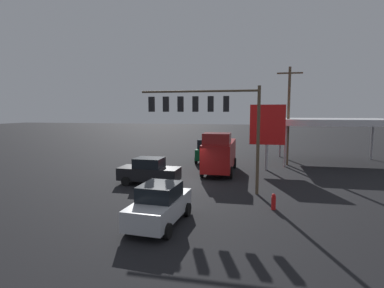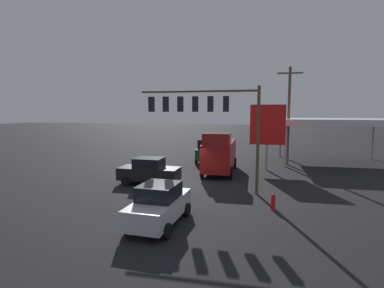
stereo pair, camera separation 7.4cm
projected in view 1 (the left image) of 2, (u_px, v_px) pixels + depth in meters
ground_plane at (186, 184)px, 22.01m from camera, size 200.00×200.00×0.00m
traffic_signal_assembly at (205, 111)px, 19.37m from camera, size 7.78×0.43×6.88m
utility_pole at (288, 114)px, 29.26m from camera, size 2.40×0.26×9.56m
gas_station_canopy at (333, 122)px, 30.46m from camera, size 10.92×7.61×4.53m
price_sign at (267, 126)px, 26.68m from camera, size 3.09×0.27×5.88m
delivery_truck at (219, 153)px, 25.67m from camera, size 2.57×6.80×3.58m
sedan_waiting at (160, 204)px, 14.02m from camera, size 2.31×4.52×1.93m
pickup_parked at (208, 151)px, 31.61m from camera, size 2.33×5.23×2.40m
sedan_far at (149, 171)px, 21.81m from camera, size 4.44×2.14×1.93m
fire_hydrant at (274, 202)px, 16.16m from camera, size 0.24×0.24×0.88m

